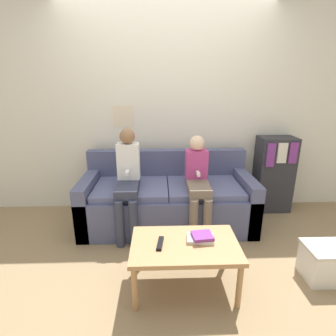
{
  "coord_description": "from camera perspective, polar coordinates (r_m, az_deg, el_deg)",
  "views": [
    {
      "loc": [
        -0.1,
        -2.3,
        1.61
      ],
      "look_at": [
        0.0,
        0.4,
        0.73
      ],
      "focal_mm": 28.0,
      "sensor_mm": 36.0,
      "label": 1
    }
  ],
  "objects": [
    {
      "name": "ground_plane",
      "position": [
        2.81,
        0.3,
        -16.95
      ],
      "size": [
        10.0,
        10.0,
        0.0
      ],
      "primitive_type": "plane",
      "color": "#937A56"
    },
    {
      "name": "wall_back",
      "position": [
        3.36,
        -0.4,
        12.68
      ],
      "size": [
        8.0,
        0.06,
        2.6
      ],
      "color": "silver",
      "rests_on": "ground_plane"
    },
    {
      "name": "couch",
      "position": [
        3.12,
        -0.09,
        -6.97
      ],
      "size": [
        1.95,
        0.83,
        0.83
      ],
      "color": "#4C5175",
      "rests_on": "ground_plane"
    },
    {
      "name": "coffee_table",
      "position": [
        2.17,
        3.68,
        -17.09
      ],
      "size": [
        0.85,
        0.53,
        0.41
      ],
      "color": "#AD7F51",
      "rests_on": "ground_plane"
    },
    {
      "name": "person_left",
      "position": [
        2.83,
        -8.74,
        -2.12
      ],
      "size": [
        0.24,
        0.57,
        1.16
      ],
      "color": "#33384C",
      "rests_on": "ground_plane"
    },
    {
      "name": "person_right",
      "position": [
        2.84,
        6.47,
        -2.76
      ],
      "size": [
        0.24,
        0.57,
        1.07
      ],
      "color": "#756656",
      "rests_on": "ground_plane"
    },
    {
      "name": "tv_remote",
      "position": [
        2.12,
        -1.71,
        -16.07
      ],
      "size": [
        0.06,
        0.17,
        0.02
      ],
      "rotation": [
        0.0,
        0.0,
        -0.13
      ],
      "color": "black",
      "rests_on": "coffee_table"
    },
    {
      "name": "book_stack",
      "position": [
        2.18,
        7.21,
        -14.76
      ],
      "size": [
        0.23,
        0.17,
        0.06
      ],
      "color": "silver",
      "rests_on": "coffee_table"
    },
    {
      "name": "bookshelf",
      "position": [
        3.65,
        21.97,
        -1.23
      ],
      "size": [
        0.45,
        0.32,
        0.98
      ],
      "color": "#2D2D33",
      "rests_on": "ground_plane"
    },
    {
      "name": "storage_box",
      "position": [
        2.74,
        31.61,
        -17.11
      ],
      "size": [
        0.42,
        0.3,
        0.31
      ],
      "color": "silver",
      "rests_on": "ground_plane"
    }
  ]
}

